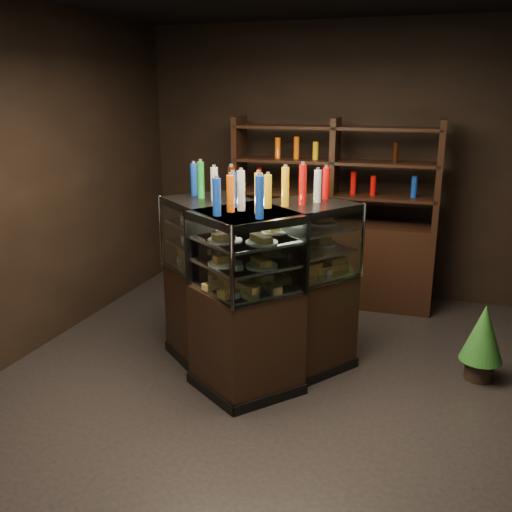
# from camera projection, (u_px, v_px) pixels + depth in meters

# --- Properties ---
(ground) EXTENTS (5.00, 5.00, 0.00)m
(ground) POSITION_uv_depth(u_px,v_px,m) (304.00, 391.00, 4.47)
(ground) COLOR black
(ground) RESTS_ON ground
(room_shell) EXTENTS (5.02, 5.02, 3.01)m
(room_shell) POSITION_uv_depth(u_px,v_px,m) (311.00, 140.00, 3.93)
(room_shell) COLOR black
(room_shell) RESTS_ON ground
(display_case) EXTENTS (1.72, 1.45, 1.42)m
(display_case) POSITION_uv_depth(u_px,v_px,m) (252.00, 319.00, 4.64)
(display_case) COLOR black
(display_case) RESTS_ON ground
(food_display) EXTENTS (1.31, 1.08, 0.44)m
(food_display) POSITION_uv_depth(u_px,v_px,m) (252.00, 253.00, 4.48)
(food_display) COLOR gold
(food_display) RESTS_ON display_case
(bottles_top) EXTENTS (1.14, 0.94, 0.30)m
(bottles_top) POSITION_uv_depth(u_px,v_px,m) (252.00, 188.00, 4.34)
(bottles_top) COLOR silver
(bottles_top) RESTS_ON display_case
(potted_conifer) EXTENTS (0.34, 0.34, 0.73)m
(potted_conifer) POSITION_uv_depth(u_px,v_px,m) (484.00, 332.00, 4.55)
(potted_conifer) COLOR black
(potted_conifer) RESTS_ON ground
(back_shelving) EXTENTS (2.18, 0.48, 2.00)m
(back_shelving) POSITION_uv_depth(u_px,v_px,m) (331.00, 248.00, 6.23)
(back_shelving) COLOR black
(back_shelving) RESTS_ON ground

